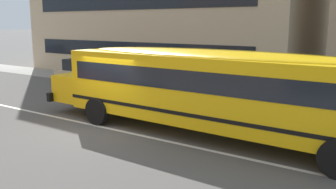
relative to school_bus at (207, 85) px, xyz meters
The scene contains 5 objects.
ground_plane 3.99m from the school_bus, 158.30° to the right, with size 400.00×400.00×0.00m, color #54514F.
sidewalk_far 7.93m from the school_bus, 115.61° to the left, with size 120.00×3.00×0.01m, color gray.
lane_centreline 3.98m from the school_bus, 158.30° to the right, with size 110.00×0.16×0.01m, color silver.
school_bus is the anchor object (origin of this frame).
parked_car_beige_past_driveway 11.33m from the school_bus, 157.33° to the left, with size 3.92×1.92×1.64m.
Camera 1 is at (9.25, -9.32, 3.69)m, focal length 39.98 mm.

